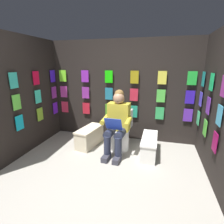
% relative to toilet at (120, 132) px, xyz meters
% --- Properties ---
extents(ground_plane, '(30.00, 30.00, 0.00)m').
position_rel_toilet_xyz_m(ground_plane, '(0.09, 1.55, -0.33)').
color(ground_plane, '#9E998E').
extents(display_wall_back, '(3.25, 0.14, 2.15)m').
position_rel_toilet_xyz_m(display_wall_back, '(0.09, -0.56, 0.75)').
color(display_wall_back, black).
rests_on(display_wall_back, ground).
extents(display_wall_left, '(0.14, 2.06, 2.15)m').
position_rel_toilet_xyz_m(display_wall_left, '(-1.53, 0.52, 0.74)').
color(display_wall_left, black).
rests_on(display_wall_left, ground).
extents(display_wall_right, '(0.14, 2.06, 2.15)m').
position_rel_toilet_xyz_m(display_wall_right, '(1.71, 0.52, 0.74)').
color(display_wall_right, black).
rests_on(display_wall_right, ground).
extents(toilet, '(0.41, 0.56, 0.77)m').
position_rel_toilet_xyz_m(toilet, '(0.00, 0.00, 0.00)').
color(toilet, white).
rests_on(toilet, ground).
extents(person_reading, '(0.54, 0.70, 1.19)m').
position_rel_toilet_xyz_m(person_reading, '(0.01, 0.23, 0.27)').
color(person_reading, gold).
rests_on(person_reading, ground).
extents(comic_longbox_near, '(0.41, 0.76, 0.38)m').
position_rel_toilet_xyz_m(comic_longbox_near, '(0.63, 0.06, -0.14)').
color(comic_longbox_near, beige).
rests_on(comic_longbox_near, ground).
extents(comic_longbox_far, '(0.27, 0.80, 0.34)m').
position_rel_toilet_xyz_m(comic_longbox_far, '(-0.58, 0.14, -0.15)').
color(comic_longbox_far, white).
rests_on(comic_longbox_far, ground).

